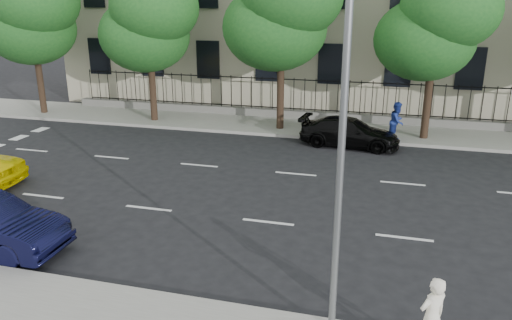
# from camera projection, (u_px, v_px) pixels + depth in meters

# --- Properties ---
(ground) EXTENTS (120.00, 120.00, 0.00)m
(ground) POSITION_uv_depth(u_px,v_px,m) (245.00, 262.00, 12.91)
(ground) COLOR black
(ground) RESTS_ON ground
(far_sidewalk) EXTENTS (60.00, 4.00, 0.15)m
(far_sidewalk) POSITION_uv_depth(u_px,v_px,m) (321.00, 128.00, 25.73)
(far_sidewalk) COLOR gray
(far_sidewalk) RESTS_ON ground
(lane_markings) EXTENTS (49.60, 4.62, 0.01)m
(lane_markings) POSITION_uv_depth(u_px,v_px,m) (284.00, 195.00, 17.26)
(lane_markings) COLOR silver
(lane_markings) RESTS_ON ground
(iron_fence) EXTENTS (30.00, 0.50, 2.20)m
(iron_fence) POSITION_uv_depth(u_px,v_px,m) (326.00, 110.00, 27.11)
(iron_fence) COLOR slate
(iron_fence) RESTS_ON far_sidewalk
(street_light) EXTENTS (0.25, 3.32, 8.05)m
(street_light) POSITION_uv_depth(u_px,v_px,m) (348.00, 78.00, 9.06)
(street_light) COLOR slate
(street_light) RESTS_ON near_sidewalk
(tree_a) EXTENTS (5.71, 5.31, 9.39)m
(tree_a) POSITION_uv_depth(u_px,v_px,m) (32.00, 4.00, 27.20)
(tree_a) COLOR #382619
(tree_a) RESTS_ON far_sidewalk
(tree_b) EXTENTS (5.53, 5.12, 8.97)m
(tree_b) POSITION_uv_depth(u_px,v_px,m) (150.00, 11.00, 25.55)
(tree_b) COLOR #382619
(tree_b) RESTS_ON far_sidewalk
(tree_d) EXTENTS (5.34, 4.94, 8.84)m
(tree_d) POSITION_uv_depth(u_px,v_px,m) (438.00, 13.00, 22.09)
(tree_d) COLOR #382619
(tree_d) RESTS_ON far_sidewalk
(black_sedan) EXTENTS (4.67, 2.30, 1.31)m
(black_sedan) POSITION_uv_depth(u_px,v_px,m) (349.00, 132.00, 22.71)
(black_sedan) COLOR black
(black_sedan) RESTS_ON ground
(woman_near) EXTENTS (0.70, 0.67, 1.61)m
(woman_near) POSITION_uv_depth(u_px,v_px,m) (432.00, 317.00, 9.16)
(woman_near) COLOR white
(woman_near) RESTS_ON near_sidewalk
(pedestrian_far) EXTENTS (0.95, 1.06, 1.81)m
(pedestrian_far) POSITION_uv_depth(u_px,v_px,m) (397.00, 121.00, 23.04)
(pedestrian_far) COLOR navy
(pedestrian_far) RESTS_ON far_sidewalk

